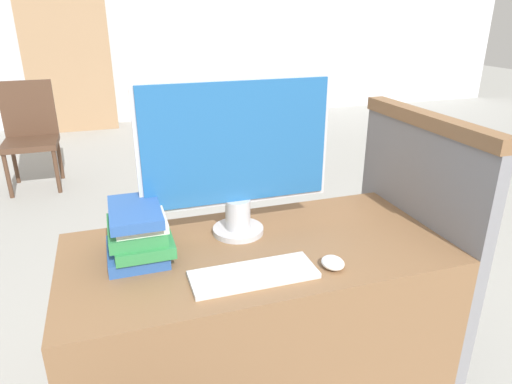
{
  "coord_description": "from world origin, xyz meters",
  "views": [
    {
      "loc": [
        -0.43,
        -0.98,
        1.48
      ],
      "look_at": [
        -0.02,
        0.28,
        0.95
      ],
      "focal_mm": 32.0,
      "sensor_mm": 36.0,
      "label": 1
    }
  ],
  "objects": [
    {
      "name": "keyboard",
      "position": [
        -0.07,
        0.14,
        0.75
      ],
      "size": [
        0.38,
        0.14,
        0.02
      ],
      "color": "silver",
      "rests_on": "desk"
    },
    {
      "name": "bookshelf_far",
      "position": [
        -0.82,
        5.46,
        0.87
      ],
      "size": [
        1.04,
        0.32,
        1.73
      ],
      "color": "#9E7A56",
      "rests_on": "ground_plane"
    },
    {
      "name": "monitor",
      "position": [
        -0.03,
        0.44,
        1.03
      ],
      "size": [
        0.66,
        0.18,
        0.55
      ],
      "color": "#B7B7BC",
      "rests_on": "desk"
    },
    {
      "name": "book_stack",
      "position": [
        -0.38,
        0.37,
        0.82
      ],
      "size": [
        0.2,
        0.27,
        0.18
      ],
      "color": "#285199",
      "rests_on": "desk"
    },
    {
      "name": "far_chair",
      "position": [
        -1.09,
        3.34,
        0.5
      ],
      "size": [
        0.44,
        0.44,
        0.92
      ],
      "rotation": [
        0.0,
        0.0,
        0.27
      ],
      "color": "#4C3323",
      "rests_on": "ground_plane"
    },
    {
      "name": "mouse",
      "position": [
        0.18,
        0.12,
        0.75
      ],
      "size": [
        0.07,
        0.08,
        0.03
      ],
      "color": "white",
      "rests_on": "desk"
    },
    {
      "name": "desk",
      "position": [
        0.0,
        0.31,
        0.37
      ],
      "size": [
        1.29,
        0.63,
        0.74
      ],
      "color": "brown",
      "rests_on": "ground_plane"
    },
    {
      "name": "carrel_divider",
      "position": [
        0.67,
        0.36,
        0.58
      ],
      "size": [
        0.07,
        0.73,
        1.14
      ],
      "color": "slate",
      "rests_on": "ground_plane"
    },
    {
      "name": "wall_back",
      "position": [
        0.0,
        5.7,
        1.4
      ],
      "size": [
        12.0,
        0.06,
        2.8
      ],
      "color": "silver",
      "rests_on": "ground_plane"
    }
  ]
}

